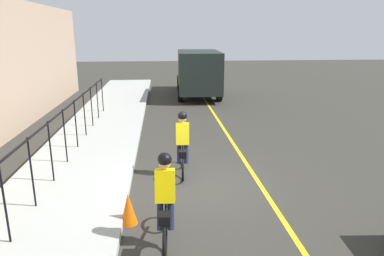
{
  "coord_description": "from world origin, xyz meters",
  "views": [
    {
      "loc": [
        -8.47,
        0.94,
        3.92
      ],
      "look_at": [
        2.07,
        0.02,
        1.0
      ],
      "focal_mm": 32.91,
      "sensor_mm": 36.0,
      "label": 1
    }
  ],
  "objects_px": {
    "cyclist_follow": "(165,200)",
    "box_truck_background": "(198,71)",
    "cyclist_lead": "(183,144)",
    "traffic_cone_near": "(129,209)"
  },
  "relations": [
    {
      "from": "box_truck_background",
      "to": "traffic_cone_near",
      "type": "distance_m",
      "value": 15.42
    },
    {
      "from": "box_truck_background",
      "to": "traffic_cone_near",
      "type": "height_order",
      "value": "box_truck_background"
    },
    {
      "from": "box_truck_background",
      "to": "cyclist_lead",
      "type": "bearing_deg",
      "value": 174.35
    },
    {
      "from": "cyclist_follow",
      "to": "traffic_cone_near",
      "type": "relative_size",
      "value": 2.67
    },
    {
      "from": "cyclist_follow",
      "to": "traffic_cone_near",
      "type": "height_order",
      "value": "cyclist_follow"
    },
    {
      "from": "cyclist_lead",
      "to": "box_truck_background",
      "type": "relative_size",
      "value": 0.27
    },
    {
      "from": "cyclist_lead",
      "to": "traffic_cone_near",
      "type": "xyz_separation_m",
      "value": [
        -2.54,
        1.29,
        -0.57
      ]
    },
    {
      "from": "cyclist_lead",
      "to": "cyclist_follow",
      "type": "bearing_deg",
      "value": 174.54
    },
    {
      "from": "cyclist_lead",
      "to": "cyclist_follow",
      "type": "height_order",
      "value": "same"
    },
    {
      "from": "cyclist_follow",
      "to": "box_truck_background",
      "type": "height_order",
      "value": "box_truck_background"
    }
  ]
}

